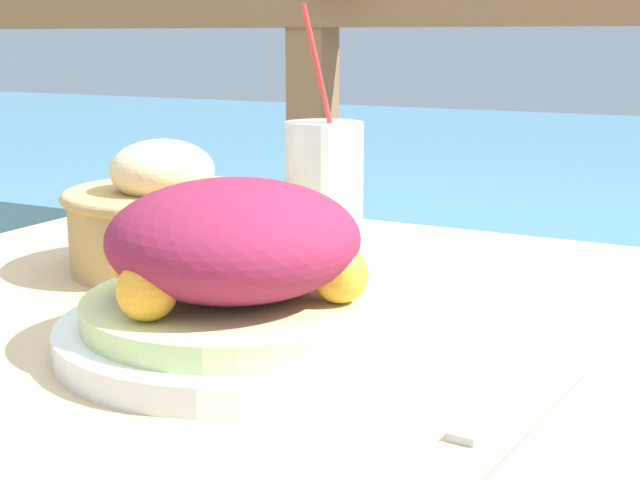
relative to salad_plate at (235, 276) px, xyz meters
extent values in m
cube|color=tan|center=(0.04, 0.06, -0.07)|extent=(0.96, 0.80, 0.04)
cube|color=tan|center=(-0.38, 0.40, -0.43)|extent=(0.06, 0.06, 0.68)
cube|color=brown|center=(-0.41, 0.90, -0.30)|extent=(0.07, 0.07, 0.95)
cylinder|color=silver|center=(0.00, 0.00, -0.04)|extent=(0.26, 0.26, 0.02)
cylinder|color=#C6DB8E|center=(0.00, 0.00, -0.02)|extent=(0.22, 0.22, 0.02)
ellipsoid|color=maroon|center=(0.00, 0.00, 0.03)|extent=(0.18, 0.18, 0.08)
sphere|color=#F9A328|center=(0.07, 0.02, 0.01)|extent=(0.04, 0.04, 0.04)
sphere|color=#F9A328|center=(0.02, 0.07, 0.01)|extent=(0.04, 0.04, 0.04)
sphere|color=#F9A328|center=(-0.07, -0.01, 0.01)|extent=(0.04, 0.04, 0.04)
sphere|color=#F9A328|center=(-0.02, -0.07, 0.01)|extent=(0.04, 0.04, 0.04)
cylinder|color=silver|center=(-0.07, 0.28, 0.02)|extent=(0.08, 0.08, 0.14)
cylinder|color=red|center=(-0.06, 0.27, 0.09)|extent=(0.04, 0.05, 0.21)
cylinder|color=tan|center=(-0.18, 0.16, -0.01)|extent=(0.18, 0.18, 0.08)
torus|color=tan|center=(-0.18, 0.16, 0.02)|extent=(0.19, 0.19, 0.01)
ellipsoid|color=beige|center=(-0.18, 0.16, 0.04)|extent=(0.10, 0.10, 0.06)
cube|color=silver|center=(0.20, 0.01, -0.05)|extent=(0.03, 0.18, 0.00)
cube|color=silver|center=(0.24, -0.03, -0.05)|extent=(0.03, 0.18, 0.00)
camera|label=1|loc=(0.33, -0.51, 0.17)|focal=50.00mm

